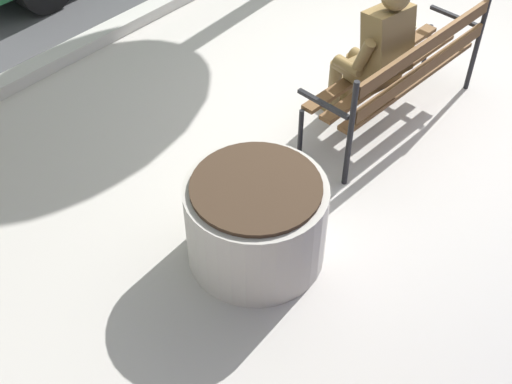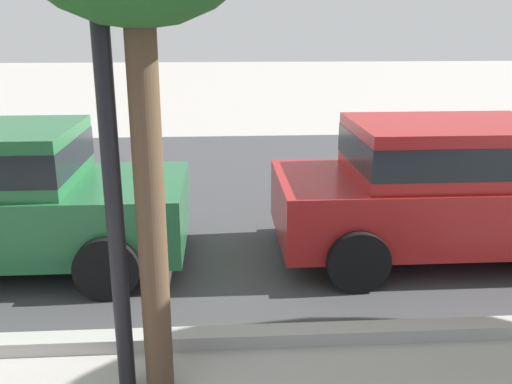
# 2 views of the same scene
# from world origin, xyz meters

# --- Properties ---
(street_surface) EXTENTS (60.00, 9.00, 0.01)m
(street_surface) POSITION_xyz_m (0.00, 7.50, 0.00)
(street_surface) COLOR #424244
(street_surface) RESTS_ON ground
(parked_car_red) EXTENTS (4.10, 1.92, 1.56)m
(parked_car_red) POSITION_xyz_m (5.31, 4.67, 0.84)
(parked_car_red) COLOR #B21E1E
(parked_car_red) RESTS_ON ground
(lamp_post) EXTENTS (0.32, 0.32, 3.90)m
(lamp_post) POSITION_xyz_m (1.97, 2.34, 2.55)
(lamp_post) COLOR black
(lamp_post) RESTS_ON ground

